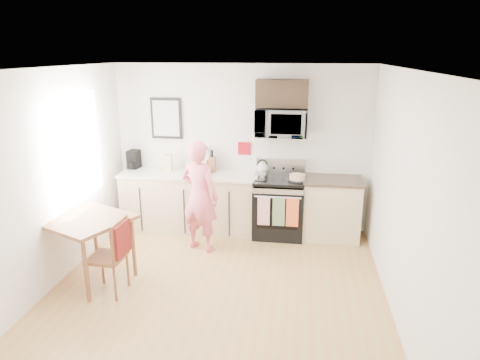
# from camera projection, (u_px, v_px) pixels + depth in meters

# --- Properties ---
(floor) EXTENTS (4.60, 4.60, 0.00)m
(floor) POSITION_uv_depth(u_px,v_px,m) (214.00, 300.00, 4.96)
(floor) COLOR #AD7343
(floor) RESTS_ON ground
(back_wall) EXTENTS (4.00, 0.04, 2.60)m
(back_wall) POSITION_uv_depth(u_px,v_px,m) (241.00, 148.00, 6.77)
(back_wall) COLOR silver
(back_wall) RESTS_ON floor
(front_wall) EXTENTS (4.00, 0.04, 2.60)m
(front_wall) POSITION_uv_depth(u_px,v_px,m) (127.00, 324.00, 2.41)
(front_wall) COLOR silver
(front_wall) RESTS_ON floor
(left_wall) EXTENTS (0.04, 4.60, 2.60)m
(left_wall) POSITION_uv_depth(u_px,v_px,m) (39.00, 186.00, 4.86)
(left_wall) COLOR silver
(left_wall) RESTS_ON floor
(right_wall) EXTENTS (0.04, 4.60, 2.60)m
(right_wall) POSITION_uv_depth(u_px,v_px,m) (405.00, 203.00, 4.31)
(right_wall) COLOR silver
(right_wall) RESTS_ON floor
(ceiling) EXTENTS (4.00, 4.60, 0.04)m
(ceiling) POSITION_uv_depth(u_px,v_px,m) (209.00, 69.00, 4.21)
(ceiling) COLOR white
(ceiling) RESTS_ON back_wall
(window) EXTENTS (0.06, 1.40, 1.50)m
(window) POSITION_uv_depth(u_px,v_px,m) (75.00, 149.00, 5.54)
(window) COLOR silver
(window) RESTS_ON left_wall
(cabinet_left) EXTENTS (2.10, 0.60, 0.90)m
(cabinet_left) POSITION_uv_depth(u_px,v_px,m) (189.00, 202.00, 6.84)
(cabinet_left) COLOR tan
(cabinet_left) RESTS_ON floor
(countertop_left) EXTENTS (2.14, 0.64, 0.04)m
(countertop_left) POSITION_uv_depth(u_px,v_px,m) (188.00, 174.00, 6.70)
(countertop_left) COLOR beige
(countertop_left) RESTS_ON cabinet_left
(cabinet_right) EXTENTS (0.84, 0.60, 0.90)m
(cabinet_right) POSITION_uv_depth(u_px,v_px,m) (331.00, 210.00, 6.53)
(cabinet_right) COLOR tan
(cabinet_right) RESTS_ON floor
(countertop_right) EXTENTS (0.88, 0.64, 0.04)m
(countertop_right) POSITION_uv_depth(u_px,v_px,m) (333.00, 180.00, 6.40)
(countertop_right) COLOR black
(countertop_right) RESTS_ON cabinet_right
(range) EXTENTS (0.76, 0.70, 1.16)m
(range) POSITION_uv_depth(u_px,v_px,m) (279.00, 208.00, 6.62)
(range) COLOR black
(range) RESTS_ON floor
(microwave) EXTENTS (0.76, 0.51, 0.42)m
(microwave) POSITION_uv_depth(u_px,v_px,m) (281.00, 122.00, 6.34)
(microwave) COLOR #A6A6AA
(microwave) RESTS_ON back_wall
(upper_cabinet) EXTENTS (0.76, 0.35, 0.40)m
(upper_cabinet) POSITION_uv_depth(u_px,v_px,m) (282.00, 93.00, 6.26)
(upper_cabinet) COLOR black
(upper_cabinet) RESTS_ON back_wall
(wall_art) EXTENTS (0.50, 0.04, 0.65)m
(wall_art) POSITION_uv_depth(u_px,v_px,m) (166.00, 118.00, 6.78)
(wall_art) COLOR black
(wall_art) RESTS_ON back_wall
(wall_trivet) EXTENTS (0.20, 0.02, 0.20)m
(wall_trivet) POSITION_uv_depth(u_px,v_px,m) (244.00, 148.00, 6.75)
(wall_trivet) COLOR #A70E1A
(wall_trivet) RESTS_ON back_wall
(person) EXTENTS (0.69, 0.58, 1.61)m
(person) POSITION_uv_depth(u_px,v_px,m) (200.00, 196.00, 6.04)
(person) COLOR #DB3C5B
(person) RESTS_ON floor
(dining_table) EXTENTS (1.01, 1.01, 0.83)m
(dining_table) POSITION_uv_depth(u_px,v_px,m) (88.00, 226.00, 5.20)
(dining_table) COLOR brown
(dining_table) RESTS_ON floor
(chair) EXTENTS (0.45, 0.41, 0.93)m
(chair) POSITION_uv_depth(u_px,v_px,m) (116.00, 247.00, 4.94)
(chair) COLOR brown
(chair) RESTS_ON floor
(knife_block) EXTENTS (0.12, 0.16, 0.24)m
(knife_block) POSITION_uv_depth(u_px,v_px,m) (212.00, 164.00, 6.76)
(knife_block) COLOR brown
(knife_block) RESTS_ON countertop_left
(utensil_crock) EXTENTS (0.13, 0.13, 0.40)m
(utensil_crock) POSITION_uv_depth(u_px,v_px,m) (211.00, 161.00, 6.81)
(utensil_crock) COLOR #A70E1A
(utensil_crock) RESTS_ON countertop_left
(fruit_bowl) EXTENTS (0.24, 0.24, 0.10)m
(fruit_bowl) POSITION_uv_depth(u_px,v_px,m) (204.00, 171.00, 6.68)
(fruit_bowl) COLOR silver
(fruit_bowl) RESTS_ON countertop_left
(milk_carton) EXTENTS (0.11, 0.11, 0.27)m
(milk_carton) POSITION_uv_depth(u_px,v_px,m) (169.00, 163.00, 6.77)
(milk_carton) COLOR tan
(milk_carton) RESTS_ON countertop_left
(coffee_maker) EXTENTS (0.19, 0.26, 0.29)m
(coffee_maker) POSITION_uv_depth(u_px,v_px,m) (134.00, 160.00, 6.94)
(coffee_maker) COLOR black
(coffee_maker) RESTS_ON countertop_left
(bread_bag) EXTENTS (0.32, 0.27, 0.11)m
(bread_bag) POSITION_uv_depth(u_px,v_px,m) (198.00, 174.00, 6.44)
(bread_bag) COLOR tan
(bread_bag) RESTS_ON countertop_left
(cake) EXTENTS (0.28, 0.28, 0.09)m
(cake) POSITION_uv_depth(u_px,v_px,m) (297.00, 178.00, 6.35)
(cake) COLOR black
(cake) RESTS_ON range
(kettle) EXTENTS (0.18, 0.18, 0.23)m
(kettle) POSITION_uv_depth(u_px,v_px,m) (262.00, 168.00, 6.68)
(kettle) COLOR silver
(kettle) RESTS_ON range
(pot) EXTENTS (0.19, 0.32, 0.09)m
(pot) POSITION_uv_depth(u_px,v_px,m) (260.00, 177.00, 6.39)
(pot) COLOR #A6A6AA
(pot) RESTS_ON range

